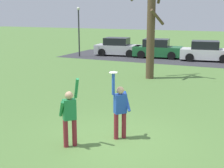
{
  "coord_description": "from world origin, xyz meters",
  "views": [
    {
      "loc": [
        3.58,
        -8.29,
        3.82
      ],
      "look_at": [
        -0.52,
        0.79,
        1.55
      ],
      "focal_mm": 50.69,
      "sensor_mm": 36.0,
      "label": 1
    }
  ],
  "objects_px": {
    "person_defender": "(70,114)",
    "parked_car_green": "(157,49)",
    "parked_car_silver": "(118,47)",
    "person_catcher": "(120,108)",
    "parked_car_white": "(206,52)",
    "frisbee_disc": "(113,73)",
    "bare_tree_tall": "(151,21)",
    "lamppost_by_lot": "(79,27)"
  },
  "relations": [
    {
      "from": "person_catcher",
      "to": "parked_car_silver",
      "type": "bearing_deg",
      "value": -113.11
    },
    {
      "from": "parked_car_green",
      "to": "parked_car_white",
      "type": "xyz_separation_m",
      "value": [
        4.1,
        -0.15,
        0.0
      ]
    },
    {
      "from": "person_catcher",
      "to": "parked_car_green",
      "type": "xyz_separation_m",
      "value": [
        -4.05,
        17.82,
        -0.25
      ]
    },
    {
      "from": "parked_car_silver",
      "to": "person_defender",
      "type": "bearing_deg",
      "value": -78.02
    },
    {
      "from": "bare_tree_tall",
      "to": "person_catcher",
      "type": "bearing_deg",
      "value": -77.89
    },
    {
      "from": "bare_tree_tall",
      "to": "parked_car_silver",
      "type": "bearing_deg",
      "value": 123.85
    },
    {
      "from": "person_catcher",
      "to": "person_defender",
      "type": "distance_m",
      "value": 1.58
    },
    {
      "from": "frisbee_disc",
      "to": "parked_car_silver",
      "type": "distance_m",
      "value": 19.44
    },
    {
      "from": "person_defender",
      "to": "frisbee_disc",
      "type": "bearing_deg",
      "value": -0.0
    },
    {
      "from": "person_defender",
      "to": "parked_car_green",
      "type": "xyz_separation_m",
      "value": [
        -2.96,
        18.96,
        -0.25
      ]
    },
    {
      "from": "person_defender",
      "to": "parked_car_white",
      "type": "distance_m",
      "value": 18.85
    },
    {
      "from": "parked_car_silver",
      "to": "parked_car_green",
      "type": "bearing_deg",
      "value": -5.56
    },
    {
      "from": "person_defender",
      "to": "parked_car_green",
      "type": "distance_m",
      "value": 19.19
    },
    {
      "from": "parked_car_white",
      "to": "lamppost_by_lot",
      "type": "xyz_separation_m",
      "value": [
        -10.58,
        -2.0,
        1.86
      ]
    },
    {
      "from": "person_catcher",
      "to": "person_defender",
      "type": "relative_size",
      "value": 1.02
    },
    {
      "from": "parked_car_silver",
      "to": "parked_car_green",
      "type": "relative_size",
      "value": 1.0
    },
    {
      "from": "parked_car_silver",
      "to": "parked_car_white",
      "type": "bearing_deg",
      "value": -7.62
    },
    {
      "from": "frisbee_disc",
      "to": "parked_car_silver",
      "type": "xyz_separation_m",
      "value": [
        -7.53,
        17.87,
        -1.37
      ]
    },
    {
      "from": "parked_car_silver",
      "to": "parked_car_white",
      "type": "height_order",
      "value": "same"
    },
    {
      "from": "parked_car_white",
      "to": "person_defender",
      "type": "bearing_deg",
      "value": -100.79
    },
    {
      "from": "parked_car_silver",
      "to": "bare_tree_tall",
      "type": "relative_size",
      "value": 0.67
    },
    {
      "from": "parked_car_green",
      "to": "parked_car_white",
      "type": "relative_size",
      "value": 1.0
    },
    {
      "from": "bare_tree_tall",
      "to": "lamppost_by_lot",
      "type": "xyz_separation_m",
      "value": [
        -8.55,
        6.49,
        -0.73
      ]
    },
    {
      "from": "lamppost_by_lot",
      "to": "frisbee_disc",
      "type": "bearing_deg",
      "value": -56.77
    },
    {
      "from": "parked_car_white",
      "to": "bare_tree_tall",
      "type": "xyz_separation_m",
      "value": [
        -2.02,
        -8.48,
        2.59
      ]
    },
    {
      "from": "frisbee_disc",
      "to": "parked_car_white",
      "type": "distance_m",
      "value": 17.88
    },
    {
      "from": "person_defender",
      "to": "parked_car_green",
      "type": "relative_size",
      "value": 0.48
    },
    {
      "from": "parked_car_silver",
      "to": "frisbee_disc",
      "type": "bearing_deg",
      "value": -74.47
    },
    {
      "from": "person_defender",
      "to": "parked_car_silver",
      "type": "distance_m",
      "value": 19.97
    },
    {
      "from": "person_catcher",
      "to": "lamppost_by_lot",
      "type": "distance_m",
      "value": 18.94
    },
    {
      "from": "person_catcher",
      "to": "parked_car_green",
      "type": "relative_size",
      "value": 0.48
    },
    {
      "from": "person_catcher",
      "to": "parked_car_white",
      "type": "height_order",
      "value": "person_catcher"
    },
    {
      "from": "frisbee_disc",
      "to": "parked_car_green",
      "type": "distance_m",
      "value": 18.45
    },
    {
      "from": "frisbee_disc",
      "to": "parked_car_white",
      "type": "height_order",
      "value": "frisbee_disc"
    },
    {
      "from": "parked_car_white",
      "to": "bare_tree_tall",
      "type": "height_order",
      "value": "bare_tree_tall"
    },
    {
      "from": "person_defender",
      "to": "frisbee_disc",
      "type": "xyz_separation_m",
      "value": [
        0.93,
        0.98,
        1.11
      ]
    },
    {
      "from": "bare_tree_tall",
      "to": "person_defender",
      "type": "bearing_deg",
      "value": -85.1
    },
    {
      "from": "parked_car_silver",
      "to": "parked_car_green",
      "type": "xyz_separation_m",
      "value": [
        3.64,
        0.11,
        0.0
      ]
    },
    {
      "from": "frisbee_disc",
      "to": "parked_car_white",
      "type": "xyz_separation_m",
      "value": [
        0.21,
        17.83,
        -1.37
      ]
    },
    {
      "from": "lamppost_by_lot",
      "to": "person_defender",
      "type": "bearing_deg",
      "value": -60.69
    },
    {
      "from": "person_defender",
      "to": "person_catcher",
      "type": "bearing_deg",
      "value": -0.0
    },
    {
      "from": "person_catcher",
      "to": "parked_car_green",
      "type": "distance_m",
      "value": 18.27
    }
  ]
}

